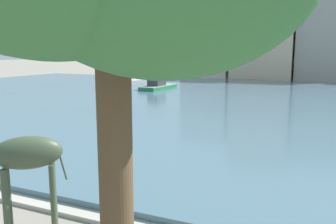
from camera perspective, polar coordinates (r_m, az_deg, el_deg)
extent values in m
cube|color=#476675|center=(30.40, 15.55, 1.43)|extent=(84.28, 44.77, 0.31)
cube|color=#ADA89E|center=(9.43, -7.21, -17.32)|extent=(84.28, 0.50, 0.12)
cylinder|color=#3D4C38|center=(8.55, -24.49, -14.49)|extent=(0.14, 0.14, 1.91)
cylinder|color=#3D4C38|center=(8.88, -24.19, -13.56)|extent=(0.14, 0.14, 1.91)
cylinder|color=#3D4C38|center=(8.47, -17.85, -14.30)|extent=(0.14, 0.14, 1.91)
cylinder|color=#3D4C38|center=(8.80, -17.83, -13.36)|extent=(0.14, 0.14, 1.91)
ellipsoid|color=#3D4C38|center=(8.26, -21.62, -6.10)|extent=(1.47, 1.39, 0.73)
cylinder|color=#3D4C38|center=(8.32, -16.63, -7.89)|extent=(0.18, 0.17, 0.77)
cube|color=#236B42|center=(38.72, -1.52, 3.75)|extent=(2.12, 5.59, 0.65)
ellipsoid|color=#236B42|center=(41.02, 0.24, 4.08)|extent=(1.75, 2.01, 0.62)
cube|color=gray|center=(38.68, -1.52, 4.27)|extent=(2.08, 5.48, 0.06)
cube|color=#333338|center=(38.27, -1.82, 5.13)|extent=(1.38, 1.99, 1.17)
cylinder|color=silver|center=(38.88, -1.25, 8.73)|extent=(0.12, 0.12, 6.06)
cylinder|color=silver|center=(38.13, -1.93, 5.50)|extent=(0.18, 1.93, 0.08)
cube|color=#939399|center=(45.92, -5.87, 4.66)|extent=(3.18, 5.81, 0.70)
ellipsoid|color=#939399|center=(47.88, -3.77, 4.90)|extent=(2.24, 2.27, 0.67)
cube|color=#B1B1B5|center=(45.89, -5.88, 5.14)|extent=(3.12, 5.69, 0.06)
cylinder|color=silver|center=(46.06, -5.62, 10.49)|extent=(0.12, 0.12, 8.62)
cylinder|color=silver|center=(45.42, -6.36, 6.18)|extent=(0.48, 1.90, 0.08)
cylinder|color=brown|center=(5.35, -8.28, -12.78)|extent=(0.50, 0.50, 4.59)
cube|color=beige|center=(58.57, 6.36, 10.04)|extent=(7.52, 5.06, 9.50)
cube|color=#42424C|center=(58.83, 6.46, 15.06)|extent=(7.67, 5.16, 0.80)
cube|color=#C6B293|center=(55.96, 15.01, 11.36)|extent=(8.91, 5.17, 12.56)
cube|color=gray|center=(55.86, 24.03, 10.40)|extent=(7.80, 5.02, 11.66)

